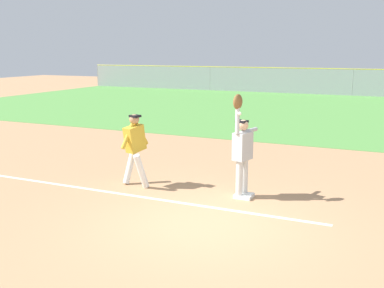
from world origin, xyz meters
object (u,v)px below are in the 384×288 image
object	(u,v)px
first_base	(244,196)
baseball	(240,114)
runner	(135,145)
parked_car_blue	(354,84)
fielder	(242,147)
parked_car_red	(287,82)

from	to	relation	value
first_base	baseball	xyz separation A→B (m)	(-0.04, -0.29, 1.85)
runner	parked_car_blue	size ratio (longest dim) A/B	0.38
runner	parked_car_blue	distance (m)	27.66
fielder	baseball	xyz separation A→B (m)	(0.02, -0.27, 0.77)
fielder	runner	bearing A→B (deg)	19.64
runner	baseball	xyz separation A→B (m)	(2.57, -0.06, 0.89)
fielder	parked_car_blue	distance (m)	27.36
fielder	parked_car_blue	size ratio (longest dim) A/B	0.50
runner	baseball	size ratio (longest dim) A/B	23.24
baseball	parked_car_red	bearing A→B (deg)	100.82
first_base	parked_car_blue	distance (m)	27.34
runner	parked_car_red	xyz separation A→B (m)	(-2.80, 28.04, -0.32)
baseball	parked_car_red	size ratio (longest dim) A/B	0.02
first_base	fielder	world-z (taller)	fielder
first_base	parked_car_red	bearing A→B (deg)	101.01
parked_car_red	baseball	bearing A→B (deg)	-75.28
baseball	runner	bearing A→B (deg)	178.57
runner	parked_car_blue	xyz separation A→B (m)	(2.33, 27.56, -0.32)
parked_car_red	parked_car_blue	xyz separation A→B (m)	(5.13, -0.48, 0.00)
fielder	runner	size ratio (longest dim) A/B	1.33
first_base	runner	bearing A→B (deg)	-175.03
parked_car_red	parked_car_blue	bearing A→B (deg)	-1.41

